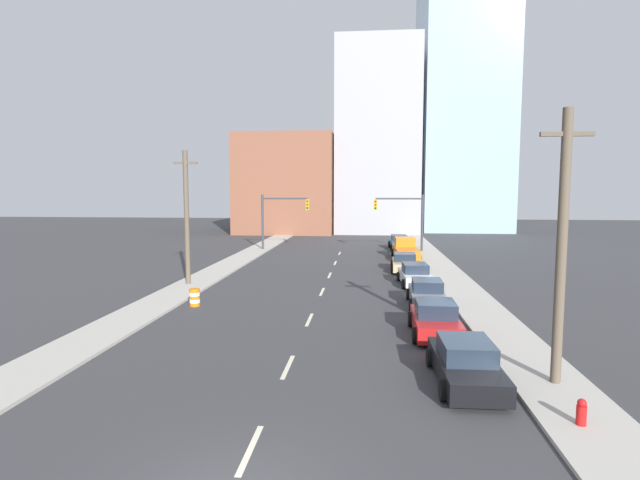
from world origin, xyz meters
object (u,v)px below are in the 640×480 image
at_px(sedan_gray, 427,294).
at_px(pickup_truck_orange, 406,250).
at_px(sedan_red, 435,320).
at_px(utility_pole_right_near, 562,247).
at_px(sedan_white, 415,275).
at_px(utility_pole_left_mid, 187,217).
at_px(traffic_barrel, 195,297).
at_px(fire_hydrant, 581,414).
at_px(sedan_teal, 399,243).
at_px(sedan_black, 466,363).
at_px(sedan_tan, 405,263).
at_px(traffic_signal_left, 277,214).
at_px(traffic_signal_right, 407,214).

relative_size(sedan_gray, pickup_truck_orange, 0.72).
bearing_deg(sedan_red, utility_pole_right_near, -59.16).
bearing_deg(sedan_gray, sedan_white, 92.43).
xyz_separation_m(utility_pole_left_mid, traffic_barrel, (2.45, -5.67, -4.06)).
bearing_deg(sedan_gray, traffic_barrel, -172.29).
bearing_deg(pickup_truck_orange, utility_pole_left_mid, -138.00).
bearing_deg(traffic_barrel, sedan_white, 30.29).
bearing_deg(sedan_gray, utility_pole_left_mid, 165.53).
relative_size(fire_hydrant, sedan_teal, 0.18).
bearing_deg(fire_hydrant, sedan_teal, 93.34).
height_order(sedan_black, sedan_tan, sedan_black).
bearing_deg(sedan_gray, utility_pole_right_near, -74.34).
distance_m(sedan_black, sedan_white, 17.00).
distance_m(sedan_gray, sedan_tan, 11.56).
distance_m(utility_pole_right_near, sedan_gray, 12.05).
xyz_separation_m(utility_pole_right_near, sedan_tan, (-3.20, 22.62, -3.87)).
xyz_separation_m(fire_hydrant, sedan_red, (-2.69, 8.33, 0.27)).
distance_m(sedan_tan, pickup_truck_orange, 7.31).
bearing_deg(traffic_signal_left, sedan_gray, -61.96).
xyz_separation_m(utility_pole_right_near, fire_hydrant, (-0.41, -2.99, -4.10)).
height_order(traffic_signal_right, utility_pole_right_near, utility_pole_right_near).
bearing_deg(sedan_tan, traffic_barrel, -131.39).
xyz_separation_m(sedan_red, pickup_truck_orange, (0.52, 24.56, 0.10)).
height_order(utility_pole_left_mid, sedan_teal, utility_pole_left_mid).
height_order(fire_hydrant, pickup_truck_orange, pickup_truck_orange).
relative_size(traffic_signal_left, traffic_signal_right, 1.00).
distance_m(utility_pole_right_near, sedan_red, 7.27).
height_order(utility_pole_left_mid, traffic_barrel, utility_pole_left_mid).
bearing_deg(pickup_truck_orange, sedan_tan, -96.42).
height_order(utility_pole_right_near, sedan_tan, utility_pole_right_near).
relative_size(sedan_tan, sedan_teal, 0.91).
relative_size(utility_pole_left_mid, fire_hydrant, 10.55).
xyz_separation_m(traffic_barrel, fire_hydrant, (14.99, -12.66, -0.06)).
xyz_separation_m(utility_pole_left_mid, sedan_white, (14.94, 1.63, -3.88)).
relative_size(traffic_signal_left, sedan_white, 1.29).
relative_size(sedan_black, sedan_teal, 0.99).
xyz_separation_m(fire_hydrant, sedan_gray, (-2.40, 14.05, 0.23)).
bearing_deg(traffic_signal_right, traffic_barrel, -117.79).
distance_m(sedan_black, sedan_gray, 11.09).
bearing_deg(fire_hydrant, sedan_gray, 99.68).
bearing_deg(traffic_signal_left, traffic_signal_right, 0.00).
relative_size(traffic_barrel, sedan_black, 0.20).
distance_m(fire_hydrant, sedan_red, 8.76).
height_order(sedan_black, sedan_teal, sedan_teal).
xyz_separation_m(sedan_black, sedan_gray, (0.03, 11.09, -0.01)).
distance_m(traffic_barrel, sedan_red, 13.04).
height_order(traffic_signal_right, fire_hydrant, traffic_signal_right).
height_order(sedan_white, sedan_tan, sedan_white).
height_order(fire_hydrant, sedan_gray, sedan_gray).
distance_m(utility_pole_left_mid, sedan_white, 15.52).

